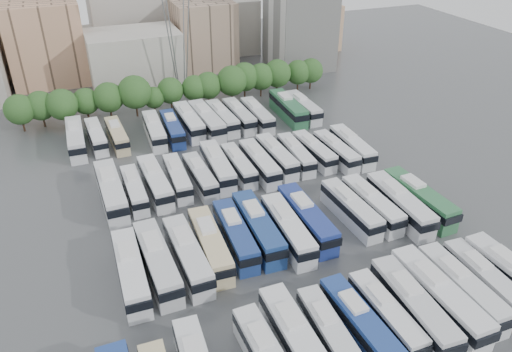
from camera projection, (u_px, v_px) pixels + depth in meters
name	position (u px, v px, depth m)	size (l,w,h in m)	color
ground	(257.00, 218.00, 68.77)	(220.00, 220.00, 0.00)	#424447
tree_line	(182.00, 88.00, 100.46)	(65.20, 7.80, 8.29)	black
city_buildings	(119.00, 38.00, 120.20)	(102.00, 35.00, 20.00)	#9E998E
apartment_tower	(301.00, 14.00, 119.51)	(14.00, 14.00, 26.00)	silver
electricity_pylon	(176.00, 6.00, 100.15)	(9.00, 6.91, 33.83)	slate
bus_r0_s5	(296.00, 341.00, 47.77)	(2.86, 12.90, 4.04)	silver
bus_r0_s6	(330.00, 334.00, 48.76)	(2.90, 11.33, 3.53)	silver
bus_r0_s7	(360.00, 324.00, 49.72)	(3.06, 12.14, 3.78)	navy
bus_r0_s8	(386.00, 314.00, 51.02)	(2.54, 11.27, 3.53)	silver
bus_r0_s9	(413.00, 306.00, 51.62)	(3.42, 13.09, 4.07)	silver
bus_r0_s10	(438.00, 297.00, 52.71)	(3.08, 13.70, 4.29)	silver
bus_r0_s11	(461.00, 288.00, 54.09)	(2.81, 12.50, 3.92)	silver
bus_r0_s12	(484.00, 280.00, 55.40)	(2.97, 11.77, 3.67)	silver
bus_r1_s1	(131.00, 271.00, 56.34)	(3.02, 12.85, 4.02)	white
bus_r1_s2	(157.00, 262.00, 57.71)	(3.36, 13.32, 4.15)	silver
bus_r1_s3	(188.00, 255.00, 58.80)	(3.18, 12.93, 4.03)	silver
bus_r1_s4	(210.00, 245.00, 60.59)	(3.24, 12.71, 3.96)	beige
bus_r1_s5	(235.00, 235.00, 62.34)	(3.27, 12.53, 3.90)	navy
bus_r1_s6	(258.00, 227.00, 63.45)	(3.29, 13.39, 4.18)	navy
bus_r1_s7	(288.00, 229.00, 63.27)	(3.24, 12.85, 4.00)	silver
bus_r1_s8	(307.00, 218.00, 65.23)	(2.89, 13.16, 4.13)	navy
bus_r1_s10	(351.00, 209.00, 67.43)	(3.09, 12.17, 3.79)	silver
bus_r1_s11	(372.00, 204.00, 68.39)	(2.93, 12.11, 3.78)	silver
bus_r1_s12	(400.00, 204.00, 68.12)	(3.16, 13.23, 4.13)	silver
bus_r1_s13	(419.00, 198.00, 69.39)	(3.52, 13.29, 4.13)	#2E6B40
bus_r2_s1	(111.00, 191.00, 70.86)	(3.26, 13.72, 4.29)	silver
bus_r2_s2	(134.00, 190.00, 72.02)	(2.46, 10.91, 3.42)	silver
bus_r2_s3	(155.00, 182.00, 73.37)	(3.17, 12.58, 3.92)	silver
bus_r2_s4	(177.00, 178.00, 74.89)	(2.80, 11.23, 3.50)	silver
bus_r2_s5	(200.00, 176.00, 75.25)	(2.75, 11.26, 3.51)	silver
bus_r2_s6	(218.00, 166.00, 77.45)	(3.30, 12.78, 3.98)	silver
bus_r2_s7	(239.00, 165.00, 78.22)	(2.49, 11.13, 3.49)	silver
bus_r2_s8	(260.00, 163.00, 78.54)	(2.71, 12.11, 3.80)	silver
bus_r2_s9	(277.00, 156.00, 80.55)	(2.89, 11.94, 3.73)	silver
bus_r2_s10	(296.00, 154.00, 81.35)	(2.89, 11.30, 3.52)	silver
bus_r2_s11	(314.00, 151.00, 82.42)	(3.01, 11.29, 3.51)	silver
bus_r2_s12	(336.00, 151.00, 82.30)	(2.91, 11.48, 3.57)	silver
bus_r2_s13	(352.00, 146.00, 83.57)	(3.06, 12.11, 3.77)	silver
bus_r3_s0	(76.00, 138.00, 85.85)	(3.04, 12.94, 4.04)	silver
bus_r3_s1	(96.00, 136.00, 87.27)	(2.96, 11.21, 3.49)	white
bus_r3_s2	(117.00, 135.00, 87.61)	(2.93, 11.30, 3.52)	#C9B78A
bus_r3_s4	(154.00, 130.00, 88.94)	(3.11, 12.21, 3.80)	silver
bus_r3_s5	(172.00, 128.00, 89.79)	(2.97, 11.79, 3.67)	navy
bus_r3_s6	(189.00, 121.00, 92.00)	(3.05, 12.96, 4.05)	silver
bus_r3_s7	(207.00, 121.00, 92.09)	(3.62, 13.73, 4.27)	silver
bus_r3_s8	(222.00, 118.00, 93.74)	(3.19, 12.21, 3.80)	silver
bus_r3_s9	(239.00, 116.00, 94.63)	(2.92, 12.12, 3.78)	silver
bus_r3_s10	(257.00, 115.00, 94.86)	(2.68, 12.14, 3.81)	silver
bus_r3_s12	(288.00, 108.00, 97.32)	(3.30, 13.48, 4.21)	#2D6A44
bus_r3_s13	(303.00, 107.00, 98.21)	(2.67, 12.05, 3.78)	silver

